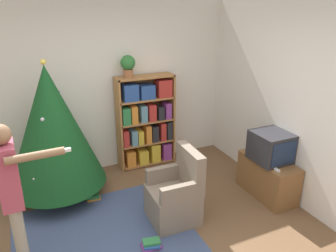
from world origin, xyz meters
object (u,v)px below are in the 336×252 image
christmas_tree (52,127)px  armchair (176,196)px  bookshelf (146,123)px  potted_plant (128,65)px  standing_person (12,191)px  television (271,147)px

christmas_tree → armchair: (1.24, -1.13, -0.70)m
armchair → bookshelf: bearing=173.7°
christmas_tree → potted_plant: christmas_tree is taller
potted_plant → armchair: bearing=-88.2°
bookshelf → christmas_tree: 1.54m
bookshelf → christmas_tree: bearing=-164.1°
bookshelf → standing_person: standing_person is taller
standing_person → potted_plant: 2.51m
bookshelf → standing_person: bearing=-139.0°
standing_person → potted_plant: bearing=133.2°
armchair → potted_plant: 2.06m
television → armchair: bearing=178.3°
potted_plant → television: bearing=-47.9°
christmas_tree → armchair: 1.82m
bookshelf → armchair: bookshelf is taller
bookshelf → potted_plant: bearing=178.3°
christmas_tree → potted_plant: 1.42m
bookshelf → christmas_tree: size_ratio=0.78×
bookshelf → potted_plant: 0.99m
television → potted_plant: bearing=132.1°
potted_plant → bookshelf: bearing=-1.7°
television → bookshelf: bearing=126.6°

